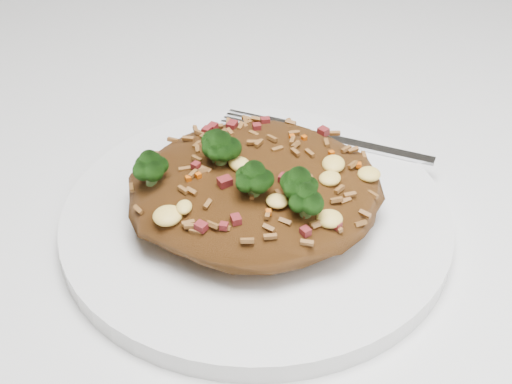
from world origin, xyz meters
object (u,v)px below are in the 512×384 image
Objects in this scene: plate at (256,218)px; fried_rice at (255,180)px; fork at (336,140)px; dining_table at (329,268)px.

plate is 1.56× the size of fried_rice.
fried_rice is at bearing -128.05° from plate.
fried_rice reaches higher than fork.
plate is 0.10m from fork.
fork is at bearing 47.20° from fried_rice.
fork is at bearing 84.09° from dining_table.
fork is (0.07, 0.07, -0.02)m from fried_rice.
plate reaches higher than dining_table.
fork is at bearing 47.15° from plate.
dining_table is 0.11m from fork.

